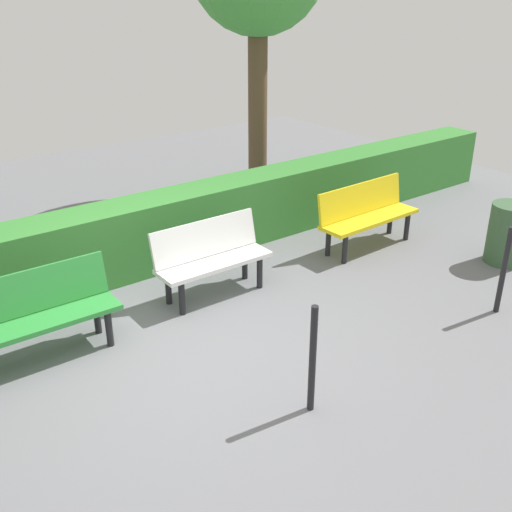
# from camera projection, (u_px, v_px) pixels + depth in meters

# --- Properties ---
(ground_plane) EXTENTS (16.04, 16.04, 0.00)m
(ground_plane) POSITION_uv_depth(u_px,v_px,m) (176.00, 347.00, 5.96)
(ground_plane) COLOR slate
(bench_yellow) EXTENTS (1.56, 0.49, 0.86)m
(bench_yellow) POSITION_uv_depth(u_px,v_px,m) (366.00, 213.00, 8.06)
(bench_yellow) COLOR yellow
(bench_yellow) RESTS_ON ground_plane
(bench_white) EXTENTS (1.36, 0.48, 0.86)m
(bench_white) POSITION_uv_depth(u_px,v_px,m) (211.00, 256.00, 6.81)
(bench_white) COLOR white
(bench_white) RESTS_ON ground_plane
(bench_green) EXTENTS (1.65, 0.47, 0.86)m
(bench_green) POSITION_uv_depth(u_px,v_px,m) (28.00, 314.00, 5.59)
(bench_green) COLOR #2D8C38
(bench_green) RESTS_ON ground_plane
(hedge_row) EXTENTS (12.04, 0.59, 0.90)m
(hedge_row) POSITION_uv_depth(u_px,v_px,m) (171.00, 228.00, 7.63)
(hedge_row) COLOR #387F33
(hedge_row) RESTS_ON ground_plane
(railing_post_near) EXTENTS (0.06, 0.06, 1.00)m
(railing_post_near) POSITION_uv_depth(u_px,v_px,m) (504.00, 271.00, 6.40)
(railing_post_near) COLOR black
(railing_post_near) RESTS_ON ground_plane
(railing_post_mid) EXTENTS (0.06, 0.06, 1.00)m
(railing_post_mid) POSITION_uv_depth(u_px,v_px,m) (313.00, 359.00, 4.90)
(railing_post_mid) COLOR black
(railing_post_mid) RESTS_ON ground_plane
(trash_bin) EXTENTS (0.50, 0.50, 0.78)m
(trash_bin) POSITION_uv_depth(u_px,v_px,m) (508.00, 234.00, 7.62)
(trash_bin) COLOR #385938
(trash_bin) RESTS_ON ground_plane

